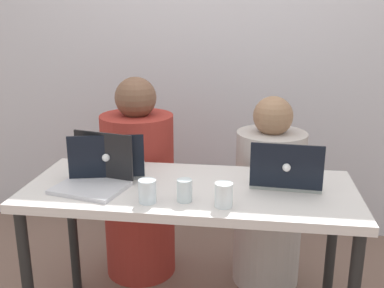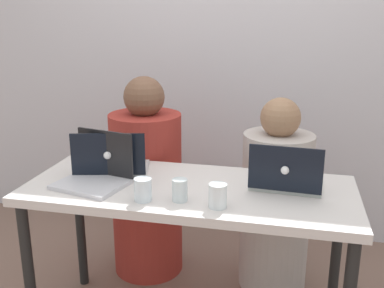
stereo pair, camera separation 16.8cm
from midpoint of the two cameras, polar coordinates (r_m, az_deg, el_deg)
The scene contains 10 objects.
back_wall at distance 3.06m, azimuth 1.36°, elevation 11.76°, with size 4.50×0.10×2.52m, color silver.
desk at distance 2.05m, azimuth -2.61°, elevation -7.60°, with size 1.47×0.61×0.76m.
person_on_left at distance 2.64m, azimuth -8.59°, elevation -5.75°, with size 0.42×0.42×1.17m.
person_on_right at distance 2.55m, azimuth 7.83°, elevation -7.44°, with size 0.42×0.42×1.09m.
laptop_front_left at distance 2.06m, azimuth -14.54°, elevation -3.96°, with size 0.34×0.30×0.23m.
laptop_back_left at distance 2.18m, azimuth -12.78°, elevation -2.77°, with size 0.39×0.30×0.22m.
laptop_back_right at distance 2.03m, azimuth 9.50°, elevation -4.06°, with size 0.32×0.26×0.21m.
water_glass_center at distance 1.85m, azimuth -3.70°, elevation -6.11°, with size 0.06×0.06×0.09m.
water_glass_right at distance 1.80m, azimuth 1.36°, elevation -6.71°, with size 0.07×0.07×0.10m.
water_glass_left at distance 1.86m, azimuth -8.30°, elevation -6.17°, with size 0.07×0.07×0.10m.
Camera 1 is at (0.27, -1.85, 1.51)m, focal length 42.00 mm.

